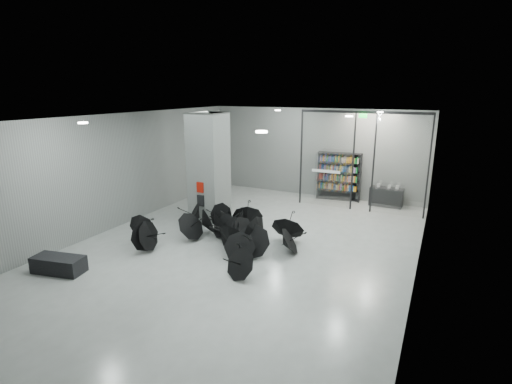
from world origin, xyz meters
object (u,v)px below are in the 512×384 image
at_px(bookshelf, 339,176).
at_px(shop_counter, 386,197).
at_px(bench, 59,264).
at_px(umbrella_cluster, 224,234).
at_px(column, 209,167).

bearing_deg(bookshelf, shop_counter, -12.33).
height_order(bench, shop_counter, shop_counter).
bearing_deg(umbrella_cluster, bench, -128.65).
distance_m(bench, shop_counter, 12.47).
bearing_deg(bookshelf, umbrella_cluster, -113.83).
bearing_deg(column, bookshelf, 51.65).
relative_size(bookshelf, umbrella_cluster, 0.38).
xyz_separation_m(column, shop_counter, (5.86, 4.57, -1.60)).
distance_m(bookshelf, umbrella_cluster, 7.05).
relative_size(bench, shop_counter, 1.04).
distance_m(column, shop_counter, 7.60).
bearing_deg(column, shop_counter, 37.97).
height_order(bookshelf, umbrella_cluster, bookshelf).
relative_size(bench, umbrella_cluster, 0.25).
xyz_separation_m(bench, bookshelf, (4.95, 10.45, 0.84)).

